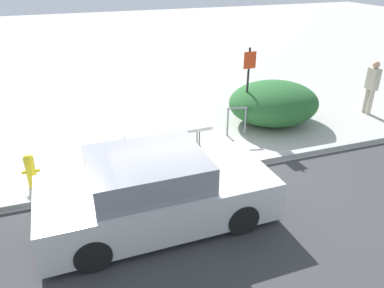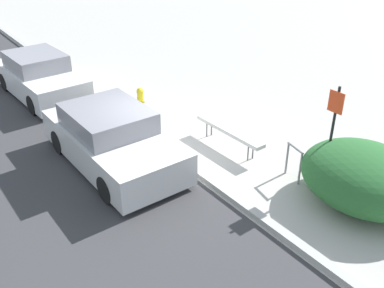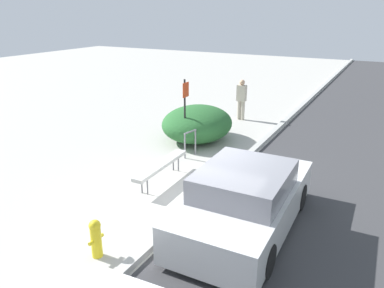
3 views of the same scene
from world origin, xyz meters
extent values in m
plane|color=#ADAAA3|center=(0.00, 0.00, 0.00)|extent=(60.00, 60.00, 0.00)
cube|color=#A8A8A3|center=(0.00, 0.00, 0.07)|extent=(60.00, 0.20, 0.13)
cylinder|color=#515156|center=(-0.45, 1.33, 0.22)|extent=(0.04, 0.04, 0.43)
cylinder|color=#515156|center=(1.14, 1.37, 0.22)|extent=(0.04, 0.04, 0.43)
cylinder|color=#515156|center=(-0.45, 1.50, 0.22)|extent=(0.04, 0.04, 0.43)
cylinder|color=#515156|center=(1.14, 1.54, 0.22)|extent=(0.04, 0.04, 0.43)
cube|color=#B2B2AD|center=(0.35, 1.44, 0.48)|extent=(2.28, 0.36, 0.09)
cylinder|color=gray|center=(2.09, 1.70, 0.40)|extent=(0.05, 0.05, 0.80)
cylinder|color=gray|center=(2.58, 1.59, 0.40)|extent=(0.05, 0.05, 0.80)
cylinder|color=gray|center=(2.34, 1.64, 0.80)|extent=(0.55, 0.17, 0.05)
cylinder|color=black|center=(2.86, 2.12, 1.15)|extent=(0.06, 0.06, 2.30)
cube|color=red|center=(2.86, 2.08, 1.97)|extent=(0.36, 0.02, 0.46)
cylinder|color=gold|center=(-2.95, 0.73, 0.30)|extent=(0.20, 0.20, 0.60)
sphere|color=gold|center=(-2.95, 0.73, 0.66)|extent=(0.22, 0.22, 0.22)
cylinder|color=gold|center=(-3.09, 0.73, 0.36)|extent=(0.08, 0.07, 0.07)
cylinder|color=gold|center=(-2.81, 0.73, 0.36)|extent=(0.08, 0.07, 0.07)
ellipsoid|color=#28602D|center=(3.78, 2.15, 0.61)|extent=(2.70, 2.37, 1.22)
cylinder|color=black|center=(0.61, -0.45, 0.30)|extent=(0.60, 0.19, 0.60)
cylinder|color=black|center=(0.64, -2.16, 0.30)|extent=(0.60, 0.19, 0.60)
cylinder|color=black|center=(-2.00, -0.49, 0.30)|extent=(0.60, 0.19, 0.60)
cylinder|color=black|center=(-1.97, -2.20, 0.30)|extent=(0.60, 0.19, 0.60)
cube|color=silver|center=(-0.68, -1.33, 0.51)|extent=(4.23, 1.92, 0.76)
cube|color=gray|center=(-0.85, -1.33, 1.13)|extent=(2.04, 1.70, 0.53)
cylinder|color=black|center=(-4.76, -0.40, 0.30)|extent=(0.61, 0.21, 0.60)
cylinder|color=black|center=(-4.68, -1.98, 0.30)|extent=(0.61, 0.21, 0.60)
cylinder|color=black|center=(-7.26, -0.54, 0.30)|extent=(0.61, 0.21, 0.60)
cylinder|color=black|center=(-7.18, -2.11, 0.30)|extent=(0.61, 0.21, 0.60)
cube|color=white|center=(-5.97, -1.26, 0.51)|extent=(4.13, 1.93, 0.76)
cube|color=gray|center=(-6.13, -1.27, 1.14)|extent=(2.02, 1.65, 0.53)
camera|label=1|loc=(-1.99, -6.92, 4.46)|focal=35.00mm
camera|label=2|loc=(7.65, -5.06, 5.43)|focal=40.00mm
camera|label=3|loc=(-7.28, -3.62, 4.35)|focal=35.00mm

